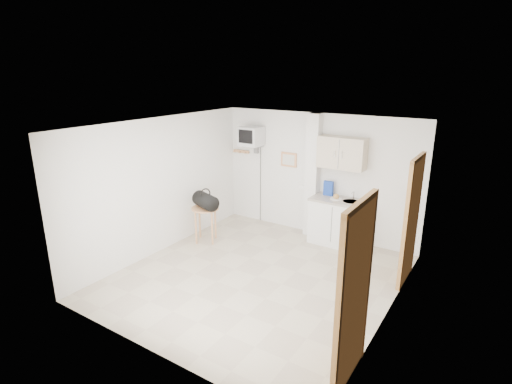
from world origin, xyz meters
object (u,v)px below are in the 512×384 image
Objects in this scene: crt_television at (251,137)px; round_table at (205,213)px; water_bottle at (350,281)px; duffel_bag at (206,201)px.

round_table is (-0.20, -1.35, -1.35)m from crt_television.
water_bottle is at bearing -5.32° from round_table.
round_table is 1.79× the size of water_bottle.
crt_television is 3.04× the size of round_table.
water_bottle is at bearing -29.43° from crt_television.
round_table is 0.27m from duffel_bag.
duffel_bag reaches higher than round_table.
duffel_bag is 1.55× the size of water_bottle.
water_bottle is (3.07, -0.27, -0.68)m from duffel_bag.
crt_television is at bearing 81.56° from round_table.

